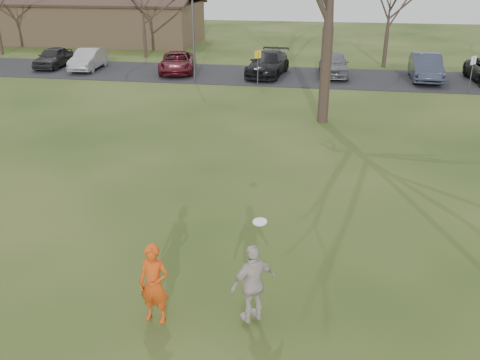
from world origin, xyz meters
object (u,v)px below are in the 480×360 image
at_px(car_4, 334,64).
at_px(lamp_post, 193,15).
at_px(catching_play, 253,283).
at_px(car_2, 177,62).
at_px(car_3, 268,64).
at_px(car_0, 53,57).
at_px(car_1, 88,59).
at_px(car_5, 426,67).
at_px(building, 89,20).
at_px(player_defender, 154,284).

xyz_separation_m(car_4, lamp_post, (-8.45, -3.09, 3.15)).
distance_m(catching_play, lamp_post, 23.56).
relative_size(car_2, catching_play, 2.12).
xyz_separation_m(car_3, car_4, (4.20, 0.57, 0.03)).
bearing_deg(catching_play, lamp_post, 107.22).
xyz_separation_m(car_0, car_1, (2.77, -0.31, 0.00)).
distance_m(car_3, car_5, 9.86).
height_order(car_4, lamp_post, lamp_post).
relative_size(car_1, car_5, 0.86).
distance_m(car_1, catching_play, 29.00).
xyz_separation_m(car_5, building, (-28.11, 12.80, 1.09)).
relative_size(car_1, car_4, 0.92).
relative_size(car_1, building, 0.20).
bearing_deg(building, lamp_post, -47.91).
bearing_deg(car_1, car_0, 169.26).
height_order(car_0, lamp_post, lamp_post).
height_order(car_1, catching_play, catching_play).
height_order(car_5, building, building).
bearing_deg(car_0, car_4, -2.84).
height_order(car_0, catching_play, catching_play).
height_order(player_defender, building, building).
xyz_separation_m(car_0, car_3, (15.15, -0.24, 0.06)).
bearing_deg(building, car_4, -28.93).
xyz_separation_m(player_defender, lamp_post, (-4.95, 22.53, 3.10)).
relative_size(car_4, building, 0.22).
bearing_deg(building, car_3, -35.41).
distance_m(player_defender, lamp_post, 23.28).
distance_m(car_5, catching_play, 26.03).
height_order(building, lamp_post, lamp_post).
distance_m(car_5, building, 30.90).
bearing_deg(car_4, catching_play, -95.33).
distance_m(player_defender, car_5, 26.84).
relative_size(car_0, catching_play, 1.80).
height_order(car_2, catching_play, catching_play).
bearing_deg(player_defender, building, 122.85).
bearing_deg(car_2, catching_play, -81.80).
bearing_deg(car_3, car_4, 14.20).
bearing_deg(player_defender, car_1, 124.00).
height_order(car_0, car_1, car_1).
distance_m(car_5, lamp_post, 14.70).
xyz_separation_m(car_2, car_4, (10.27, 0.62, 0.12)).
relative_size(car_0, car_1, 0.96).
relative_size(car_0, car_4, 0.88).
xyz_separation_m(car_0, lamp_post, (10.90, -2.77, 3.24)).
distance_m(car_1, building, 14.35).
relative_size(car_3, car_4, 1.13).
xyz_separation_m(car_3, building, (-18.25, 12.97, 1.14)).
distance_m(catching_play, building, 43.23).
bearing_deg(car_0, catching_play, -58.41).
bearing_deg(catching_play, car_0, 125.38).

